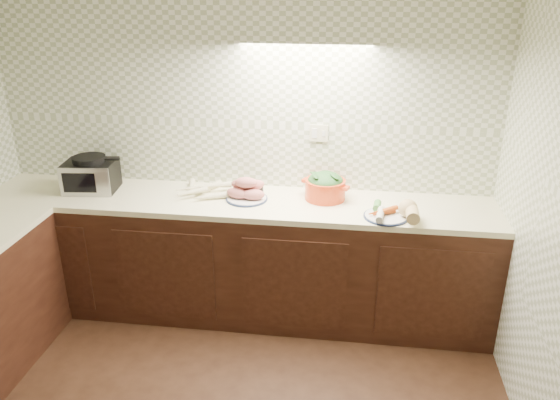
# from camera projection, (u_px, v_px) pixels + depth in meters

# --- Properties ---
(room) EXTENTS (3.60, 3.60, 2.60)m
(room) POSITION_uv_depth(u_px,v_px,m) (151.00, 174.00, 2.16)
(room) COLOR black
(room) RESTS_ON ground
(counter) EXTENTS (3.60, 3.60, 0.90)m
(counter) POSITION_uv_depth(u_px,v_px,m) (100.00, 313.00, 3.32)
(counter) COLOR black
(counter) RESTS_ON ground
(toaster_oven) EXTENTS (0.39, 0.32, 0.25)m
(toaster_oven) POSITION_uv_depth(u_px,v_px,m) (91.00, 175.00, 3.94)
(toaster_oven) COLOR black
(toaster_oven) RESTS_ON counter
(parsnip_pile) EXTENTS (0.31, 0.40, 0.08)m
(parsnip_pile) POSITION_uv_depth(u_px,v_px,m) (194.00, 191.00, 3.87)
(parsnip_pile) COLOR beige
(parsnip_pile) RESTS_ON counter
(sweet_potato_plate) EXTENTS (0.29, 0.29, 0.17)m
(sweet_potato_plate) POSITION_uv_depth(u_px,v_px,m) (247.00, 191.00, 3.80)
(sweet_potato_plate) COLOR #192446
(sweet_potato_plate) RESTS_ON counter
(onion_bowl) EXTENTS (0.14, 0.14, 0.11)m
(onion_bowl) POSITION_uv_depth(u_px,v_px,m) (253.00, 188.00, 3.90)
(onion_bowl) COLOR black
(onion_bowl) RESTS_ON counter
(dutch_oven) EXTENTS (0.37, 0.37, 0.20)m
(dutch_oven) POSITION_uv_depth(u_px,v_px,m) (325.00, 186.00, 3.79)
(dutch_oven) COLOR red
(dutch_oven) RESTS_ON counter
(veg_plate) EXTENTS (0.36, 0.30, 0.13)m
(veg_plate) POSITION_uv_depth(u_px,v_px,m) (396.00, 211.00, 3.51)
(veg_plate) COLOR #192446
(veg_plate) RESTS_ON counter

